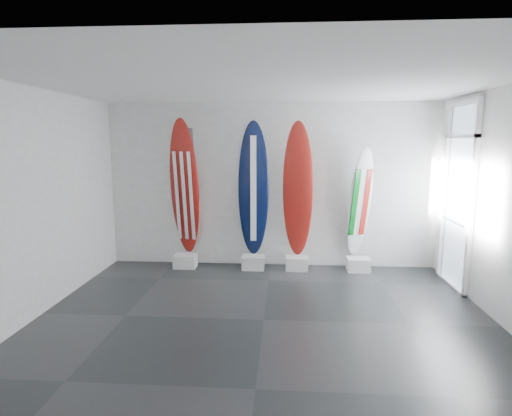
# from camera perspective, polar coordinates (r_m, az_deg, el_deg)

# --- Properties ---
(floor) EXTENTS (6.00, 6.00, 0.00)m
(floor) POSITION_cam_1_polar(r_m,az_deg,el_deg) (5.62, 1.08, -15.07)
(floor) COLOR black
(floor) RESTS_ON ground
(ceiling) EXTENTS (6.00, 6.00, 0.00)m
(ceiling) POSITION_cam_1_polar(r_m,az_deg,el_deg) (5.17, 1.19, 16.87)
(ceiling) COLOR white
(ceiling) RESTS_ON wall_back
(wall_back) EXTENTS (6.00, 0.00, 6.00)m
(wall_back) POSITION_cam_1_polar(r_m,az_deg,el_deg) (7.67, 2.07, 3.11)
(wall_back) COLOR silver
(wall_back) RESTS_ON ground
(wall_front) EXTENTS (6.00, 0.00, 6.00)m
(wall_front) POSITION_cam_1_polar(r_m,az_deg,el_deg) (2.75, -1.50, -7.84)
(wall_front) COLOR silver
(wall_front) RESTS_ON ground
(wall_left) EXTENTS (0.00, 5.00, 5.00)m
(wall_left) POSITION_cam_1_polar(r_m,az_deg,el_deg) (6.12, -28.18, 0.50)
(wall_left) COLOR silver
(wall_left) RESTS_ON ground
(display_block_usa) EXTENTS (0.40, 0.30, 0.24)m
(display_block_usa) POSITION_cam_1_polar(r_m,az_deg,el_deg) (7.83, -9.66, -7.19)
(display_block_usa) COLOR silver
(display_block_usa) RESTS_ON floor
(surfboard_usa) EXTENTS (0.62, 0.43, 2.48)m
(surfboard_usa) POSITION_cam_1_polar(r_m,az_deg,el_deg) (7.66, -9.75, 2.80)
(surfboard_usa) COLOR maroon
(surfboard_usa) RESTS_ON display_block_usa
(display_block_navy) EXTENTS (0.40, 0.30, 0.24)m
(display_block_navy) POSITION_cam_1_polar(r_m,az_deg,el_deg) (7.64, -0.39, -7.48)
(display_block_navy) COLOR silver
(display_block_navy) RESTS_ON floor
(surfboard_navy) EXTENTS (0.56, 0.23, 2.43)m
(surfboard_navy) POSITION_cam_1_polar(r_m,az_deg,el_deg) (7.47, -0.34, 2.59)
(surfboard_navy) COLOR black
(surfboard_navy) RESTS_ON display_block_navy
(display_block_swiss) EXTENTS (0.40, 0.30, 0.24)m
(display_block_swiss) POSITION_cam_1_polar(r_m,az_deg,el_deg) (7.62, 5.61, -7.56)
(display_block_swiss) COLOR silver
(display_block_swiss) RESTS_ON floor
(surfboard_swiss) EXTENTS (0.58, 0.31, 2.42)m
(surfboard_swiss) POSITION_cam_1_polar(r_m,az_deg,el_deg) (7.45, 5.74, 2.51)
(surfboard_swiss) COLOR maroon
(surfboard_swiss) RESTS_ON display_block_swiss
(display_block_italy) EXTENTS (0.40, 0.30, 0.24)m
(display_block_italy) POSITION_cam_1_polar(r_m,az_deg,el_deg) (7.73, 13.83, -7.54)
(display_block_italy) COLOR silver
(display_block_italy) RESTS_ON floor
(surfboard_italy) EXTENTS (0.57, 0.55, 1.98)m
(surfboard_italy) POSITION_cam_1_polar(r_m,az_deg,el_deg) (7.60, 14.02, 0.68)
(surfboard_italy) COLOR white
(surfboard_italy) RESTS_ON display_block_italy
(wall_outlet) EXTENTS (0.09, 0.02, 0.13)m
(wall_outlet) POSITION_cam_1_polar(r_m,az_deg,el_deg) (8.30, -15.21, -4.81)
(wall_outlet) COLOR silver
(wall_outlet) RESTS_ON wall_back
(glass_door) EXTENTS (0.12, 1.16, 2.85)m
(glass_door) POSITION_cam_1_polar(r_m,az_deg,el_deg) (7.26, 25.94, 1.25)
(glass_door) COLOR white
(glass_door) RESTS_ON floor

